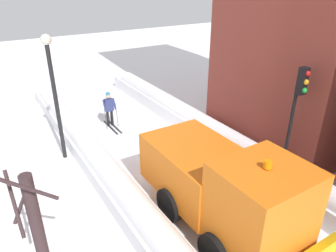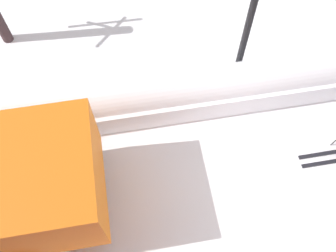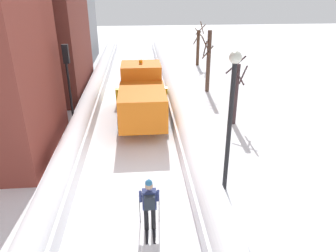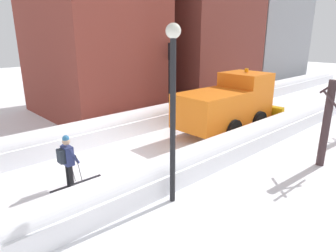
# 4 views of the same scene
# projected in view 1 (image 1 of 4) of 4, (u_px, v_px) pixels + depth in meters

# --- Properties ---
(plow_truck) EXTENTS (3.20, 5.98, 3.12)m
(plow_truck) POSITION_uv_depth(u_px,v_px,m) (223.00, 188.00, 9.01)
(plow_truck) COLOR orange
(plow_truck) RESTS_ON ground
(skier) EXTENTS (0.62, 1.80, 1.81)m
(skier) POSITION_uv_depth(u_px,v_px,m) (109.00, 107.00, 15.73)
(skier) COLOR black
(skier) RESTS_ON ground
(traffic_light_pole) EXTENTS (0.28, 0.42, 4.35)m
(traffic_light_pole) POSITION_uv_depth(u_px,v_px,m) (297.00, 105.00, 10.50)
(traffic_light_pole) COLOR black
(traffic_light_pole) RESTS_ON ground
(street_lamp) EXTENTS (0.40, 0.40, 5.09)m
(street_lamp) POSITION_uv_depth(u_px,v_px,m) (53.00, 84.00, 11.96)
(street_lamp) COLOR black
(street_lamp) RESTS_ON ground
(bare_tree_near) EXTENTS (1.05, 0.97, 3.61)m
(bare_tree_near) POSITION_uv_depth(u_px,v_px,m) (37.00, 232.00, 7.12)
(bare_tree_near) COLOR #3C2B2D
(bare_tree_near) RESTS_ON ground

